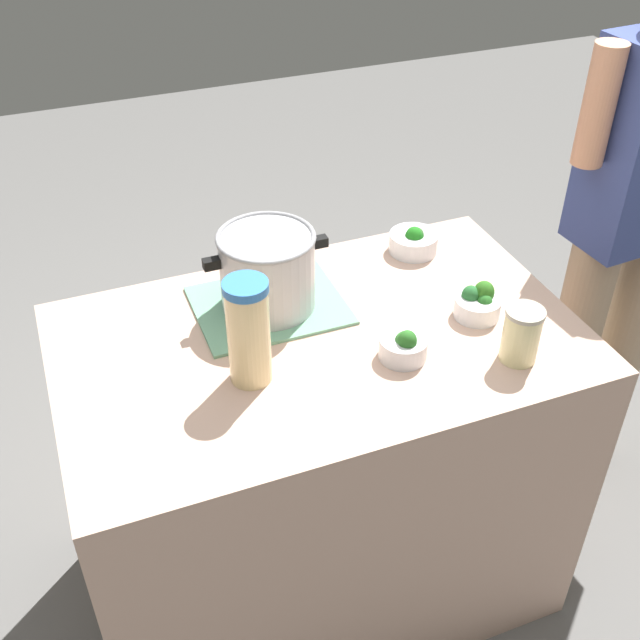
{
  "coord_description": "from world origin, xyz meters",
  "views": [
    {
      "loc": [
        -0.51,
        -1.31,
        2.01
      ],
      "look_at": [
        0.0,
        0.0,
        0.95
      ],
      "focal_mm": 43.69,
      "sensor_mm": 36.0,
      "label": 1
    }
  ],
  "objects_px": {
    "broccoli_bowl_center": "(414,241)",
    "broccoli_bowl_back": "(404,346)",
    "lemonade_pitcher": "(248,332)",
    "broccoli_bowl_front": "(478,303)",
    "cooking_pot": "(267,269)",
    "person_cook": "(631,228)",
    "mason_jar": "(521,335)"
  },
  "relations": [
    {
      "from": "mason_jar",
      "to": "cooking_pot",
      "type": "bearing_deg",
      "value": 139.59
    },
    {
      "from": "lemonade_pitcher",
      "to": "broccoli_bowl_back",
      "type": "xyz_separation_m",
      "value": [
        0.33,
        -0.06,
        -0.09
      ]
    },
    {
      "from": "lemonade_pitcher",
      "to": "mason_jar",
      "type": "height_order",
      "value": "lemonade_pitcher"
    },
    {
      "from": "lemonade_pitcher",
      "to": "broccoli_bowl_front",
      "type": "height_order",
      "value": "lemonade_pitcher"
    },
    {
      "from": "broccoli_bowl_center",
      "to": "broccoli_bowl_back",
      "type": "height_order",
      "value": "broccoli_bowl_back"
    },
    {
      "from": "broccoli_bowl_front",
      "to": "mason_jar",
      "type": "bearing_deg",
      "value": -89.77
    },
    {
      "from": "cooking_pot",
      "to": "broccoli_bowl_center",
      "type": "xyz_separation_m",
      "value": [
        0.44,
        0.1,
        -0.08
      ]
    },
    {
      "from": "mason_jar",
      "to": "broccoli_bowl_center",
      "type": "bearing_deg",
      "value": 91.58
    },
    {
      "from": "broccoli_bowl_back",
      "to": "person_cook",
      "type": "relative_size",
      "value": 0.07
    },
    {
      "from": "mason_jar",
      "to": "broccoli_bowl_center",
      "type": "distance_m",
      "value": 0.49
    },
    {
      "from": "cooking_pot",
      "to": "person_cook",
      "type": "distance_m",
      "value": 1.06
    },
    {
      "from": "lemonade_pitcher",
      "to": "mason_jar",
      "type": "distance_m",
      "value": 0.59
    },
    {
      "from": "mason_jar",
      "to": "broccoli_bowl_back",
      "type": "relative_size",
      "value": 1.21
    },
    {
      "from": "mason_jar",
      "to": "broccoli_bowl_center",
      "type": "xyz_separation_m",
      "value": [
        -0.01,
        0.48,
        -0.04
      ]
    },
    {
      "from": "broccoli_bowl_back",
      "to": "person_cook",
      "type": "bearing_deg",
      "value": 17.41
    },
    {
      "from": "broccoli_bowl_front",
      "to": "person_cook",
      "type": "xyz_separation_m",
      "value": [
        0.6,
        0.18,
        -0.02
      ]
    },
    {
      "from": "mason_jar",
      "to": "person_cook",
      "type": "xyz_separation_m",
      "value": [
        0.6,
        0.36,
        -0.06
      ]
    },
    {
      "from": "broccoli_bowl_back",
      "to": "person_cook",
      "type": "xyz_separation_m",
      "value": [
        0.83,
        0.26,
        -0.02
      ]
    },
    {
      "from": "broccoli_bowl_front",
      "to": "broccoli_bowl_center",
      "type": "xyz_separation_m",
      "value": [
        -0.01,
        0.31,
        -0.0
      ]
    },
    {
      "from": "mason_jar",
      "to": "broccoli_bowl_center",
      "type": "relative_size",
      "value": 1.02
    },
    {
      "from": "cooking_pot",
      "to": "broccoli_bowl_back",
      "type": "height_order",
      "value": "cooking_pot"
    },
    {
      "from": "cooking_pot",
      "to": "person_cook",
      "type": "relative_size",
      "value": 0.18
    },
    {
      "from": "lemonade_pitcher",
      "to": "broccoli_bowl_center",
      "type": "xyz_separation_m",
      "value": [
        0.55,
        0.33,
        -0.09
      ]
    },
    {
      "from": "broccoli_bowl_center",
      "to": "person_cook",
      "type": "height_order",
      "value": "person_cook"
    },
    {
      "from": "cooking_pot",
      "to": "lemonade_pitcher",
      "type": "distance_m",
      "value": 0.26
    },
    {
      "from": "broccoli_bowl_center",
      "to": "broccoli_bowl_back",
      "type": "relative_size",
      "value": 1.19
    },
    {
      "from": "mason_jar",
      "to": "broccoli_bowl_back",
      "type": "bearing_deg",
      "value": 158.04
    },
    {
      "from": "cooking_pot",
      "to": "broccoli_bowl_center",
      "type": "height_order",
      "value": "cooking_pot"
    },
    {
      "from": "cooking_pot",
      "to": "broccoli_bowl_front",
      "type": "height_order",
      "value": "cooking_pot"
    },
    {
      "from": "broccoli_bowl_back",
      "to": "broccoli_bowl_front",
      "type": "bearing_deg",
      "value": 18.68
    },
    {
      "from": "broccoli_bowl_center",
      "to": "broccoli_bowl_back",
      "type": "bearing_deg",
      "value": -119.6
    },
    {
      "from": "broccoli_bowl_center",
      "to": "broccoli_bowl_back",
      "type": "xyz_separation_m",
      "value": [
        -0.22,
        -0.39,
        0.0
      ]
    }
  ]
}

